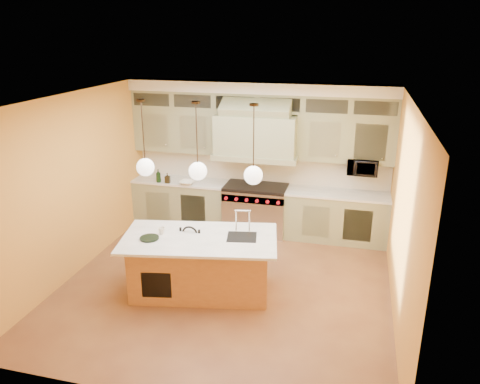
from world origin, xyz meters
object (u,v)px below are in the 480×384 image
(microwave, at_px, (362,166))
(range, at_px, (256,208))
(kitchen_island, at_px, (201,263))
(counter_stool, at_px, (188,256))

(microwave, bearing_deg, range, -176.88)
(range, distance_m, kitchen_island, 2.42)
(kitchen_island, relative_size, counter_stool, 2.41)
(range, height_order, kitchen_island, kitchen_island)
(counter_stool, bearing_deg, microwave, 46.98)
(range, relative_size, kitchen_island, 0.49)
(range, xyz_separation_m, microwave, (1.95, 0.11, 0.96))
(kitchen_island, relative_size, microwave, 4.51)
(kitchen_island, distance_m, counter_stool, 0.23)
(counter_stool, height_order, microwave, microwave)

